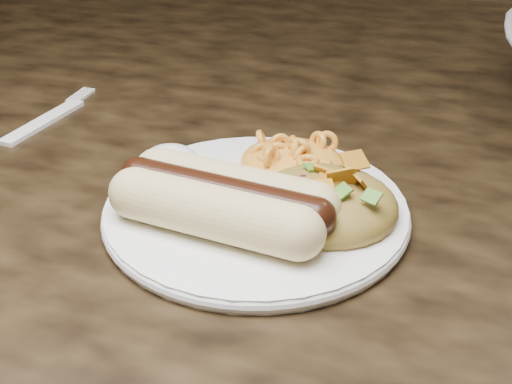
% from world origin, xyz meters
% --- Properties ---
extents(table, '(1.60, 0.90, 0.75)m').
position_xyz_m(table, '(0.00, 0.00, 0.66)').
color(table, '#3C2B17').
rests_on(table, floor).
extents(plate, '(0.27, 0.27, 0.01)m').
position_xyz_m(plate, '(0.09, -0.18, 0.76)').
color(plate, white).
rests_on(plate, table).
extents(hotdog, '(0.13, 0.08, 0.04)m').
position_xyz_m(hotdog, '(0.08, -0.21, 0.78)').
color(hotdog, '#F4E294').
rests_on(hotdog, plate).
extents(mac_and_cheese, '(0.10, 0.10, 0.03)m').
position_xyz_m(mac_and_cheese, '(0.10, -0.12, 0.78)').
color(mac_and_cheese, '#ECBA45').
rests_on(mac_and_cheese, plate).
extents(sour_cream, '(0.05, 0.05, 0.03)m').
position_xyz_m(sour_cream, '(0.01, -0.16, 0.78)').
color(sour_cream, white).
rests_on(sour_cream, plate).
extents(taco_salad, '(0.10, 0.10, 0.05)m').
position_xyz_m(taco_salad, '(0.14, -0.17, 0.78)').
color(taco_salad, '#B24F20').
rests_on(taco_salad, plate).
extents(fork, '(0.04, 0.15, 0.00)m').
position_xyz_m(fork, '(-0.15, -0.09, 0.75)').
color(fork, white).
rests_on(fork, table).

